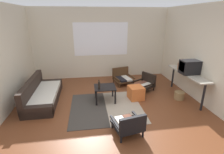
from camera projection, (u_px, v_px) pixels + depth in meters
The scene contains 15 objects.
ground_plane at pixel (112, 116), 4.23m from camera, with size 7.80×7.80×0.00m, color brown.
far_wall_with_window at pixel (101, 44), 6.63m from camera, with size 5.60×0.13×2.70m.
side_wall_right at pixel (211, 57), 4.42m from camera, with size 0.12×6.60×2.70m, color beige.
area_rug at pixel (106, 107), 4.63m from camera, with size 1.92×1.83×0.01m.
couch at pixel (42, 94), 4.93m from camera, with size 0.81×2.02×0.67m.
coffee_table at pixel (105, 90), 4.88m from camera, with size 0.61×0.57×0.45m.
armchair_by_window at pixel (123, 77), 6.22m from camera, with size 0.77×0.75×0.57m.
armchair_striped_foreground at pixel (129, 124), 3.48m from camera, with size 0.68×0.68×0.54m.
armchair_corner at pixel (145, 83), 5.70m from camera, with size 0.80×0.80×0.54m.
ottoman_orange at pixel (136, 93), 5.05m from camera, with size 0.42×0.42×0.40m, color #D1662D.
console_shelf at pixel (187, 76), 5.01m from camera, with size 0.37×1.74×0.79m.
crt_television at pixel (190, 67), 4.85m from camera, with size 0.53×0.37×0.39m.
clay_vase at pixel (182, 66), 5.28m from camera, with size 0.26×0.26×0.33m.
glass_bottle at pixel (99, 85), 4.65m from camera, with size 0.06×0.06×0.28m.
wicker_basket at pixel (179, 95), 5.06m from camera, with size 0.28×0.28×0.24m, color olive.
Camera 1 is at (-0.54, -3.62, 2.34)m, focal length 27.01 mm.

